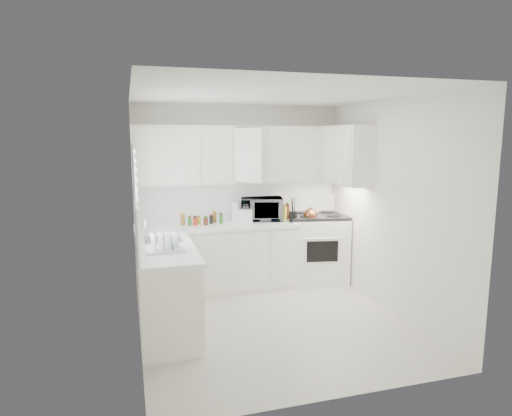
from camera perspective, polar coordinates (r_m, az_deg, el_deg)
name	(u,v)px	position (r m, az deg, el deg)	size (l,w,h in m)	color
floor	(273,322)	(5.36, 2.16, -14.49)	(3.20, 3.20, 0.00)	beige
ceiling	(274,94)	(4.93, 2.34, 14.41)	(3.20, 3.20, 0.00)	white
wall_back	(239,195)	(6.50, -2.21, 1.64)	(3.00, 3.00, 0.00)	silver
wall_front	(338,246)	(3.53, 10.51, -4.88)	(3.00, 3.00, 0.00)	silver
wall_left	(135,220)	(4.73, -15.26, -1.49)	(3.20, 3.20, 0.00)	silver
wall_right	(390,207)	(5.63, 16.88, 0.09)	(3.20, 3.20, 0.00)	silver
window_blinds	(136,192)	(5.04, -15.23, 2.02)	(0.06, 0.96, 1.06)	white
lower_cabinets_back	(218,259)	(6.30, -4.97, -6.52)	(2.22, 0.60, 0.90)	white
lower_cabinets_left	(166,290)	(5.16, -11.52, -10.27)	(0.60, 1.60, 0.90)	white
countertop_back	(217,226)	(6.18, -5.01, -2.30)	(2.24, 0.64, 0.05)	white
countertop_left	(165,249)	(5.02, -11.58, -5.14)	(0.64, 1.62, 0.05)	white
backsplash_back	(239,200)	(6.50, -2.19, 0.98)	(2.98, 0.02, 0.55)	white
backsplash_left	(136,223)	(4.94, -15.15, -1.93)	(0.02, 1.60, 0.55)	white
upper_cabinets_back	(242,183)	(6.32, -1.86, 3.25)	(3.00, 0.33, 0.80)	white
upper_cabinets_right	(347,184)	(6.23, 11.58, 2.98)	(0.33, 0.90, 0.80)	white
sink	(162,229)	(5.33, -11.94, -2.72)	(0.42, 0.38, 0.30)	gray
stove	(317,239)	(6.69, 7.81, -3.91)	(0.84, 0.69, 1.29)	white
tea_kettle	(310,214)	(6.40, 6.99, -0.80)	(0.24, 0.20, 0.22)	brown
frying_pan	(324,215)	(6.85, 8.70, -0.92)	(0.25, 0.43, 0.04)	black
microwave	(262,206)	(6.43, 0.72, 0.22)	(0.59, 0.33, 0.40)	gray
rice_cooker	(246,214)	(6.29, -1.34, -0.80)	(0.22, 0.22, 0.22)	white
paper_towel	(236,212)	(6.35, -2.62, -0.51)	(0.12, 0.12, 0.27)	white
utensil_crock	(293,209)	(6.30, 4.80, -0.18)	(0.12, 0.12, 0.36)	black
dish_rack	(164,241)	(4.79, -11.80, -4.18)	(0.39, 0.30, 0.22)	white
spice_left_0	(183,220)	(6.22, -9.41, -1.47)	(0.06, 0.06, 0.13)	#966029
spice_left_1	(189,220)	(6.14, -8.62, -1.59)	(0.06, 0.06, 0.13)	#246E26
spice_left_2	(193,219)	(6.24, -8.05, -1.41)	(0.06, 0.06, 0.13)	#B73018
spice_left_3	(200,220)	(6.16, -7.24, -1.52)	(0.06, 0.06, 0.13)	yellow
spice_left_4	(204,218)	(6.26, -6.69, -1.34)	(0.06, 0.06, 0.13)	#542718
spice_left_5	(211,219)	(6.19, -5.86, -1.46)	(0.06, 0.06, 0.13)	black
spice_left_6	(215,218)	(6.29, -5.34, -1.28)	(0.06, 0.06, 0.13)	#966029
spice_left_7	(221,219)	(6.21, -4.50, -1.39)	(0.06, 0.06, 0.13)	#246E26
sauce_right_0	(279,212)	(6.57, 3.01, -0.53)	(0.06, 0.06, 0.19)	#B73018
sauce_right_1	(284,213)	(6.53, 3.64, -0.60)	(0.06, 0.06, 0.19)	yellow
sauce_right_2	(286,212)	(6.61, 3.91, -0.49)	(0.06, 0.06, 0.19)	#542718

